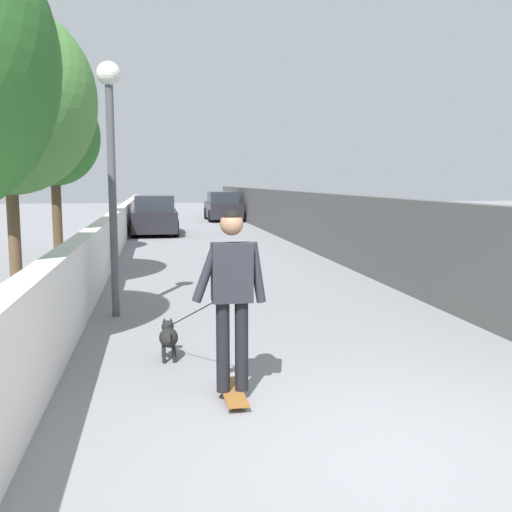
# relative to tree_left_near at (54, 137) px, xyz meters

# --- Properties ---
(ground_plane) EXTENTS (80.00, 80.00, 0.00)m
(ground_plane) POSITION_rel_tree_left_near_xyz_m (1.00, -4.48, -3.30)
(ground_plane) COLOR gray
(wall_left) EXTENTS (48.00, 0.30, 1.21)m
(wall_left) POSITION_rel_tree_left_near_xyz_m (-1.00, -1.52, -2.69)
(wall_left) COLOR silver
(wall_left) RESTS_ON ground
(fence_right) EXTENTS (48.00, 0.30, 1.76)m
(fence_right) POSITION_rel_tree_left_near_xyz_m (-1.00, -7.44, -2.42)
(fence_right) COLOR #4C4C4C
(fence_right) RESTS_ON ground
(tree_left_near) EXTENTS (2.50, 2.50, 4.67)m
(tree_left_near) POSITION_rel_tree_left_near_xyz_m (0.00, 0.00, 0.00)
(tree_left_near) COLOR #473523
(tree_left_near) RESTS_ON ground
(tree_left_far) EXTENTS (3.20, 3.20, 5.29)m
(tree_left_far) POSITION_rel_tree_left_near_xyz_m (-5.50, -0.10, 0.26)
(tree_left_far) COLOR brown
(tree_left_far) RESTS_ON ground
(lamp_post) EXTENTS (0.36, 0.36, 3.86)m
(lamp_post) POSITION_rel_tree_left_near_xyz_m (-7.79, -2.07, -0.62)
(lamp_post) COLOR #4C4C51
(lamp_post) RESTS_ON ground
(skateboard) EXTENTS (0.80, 0.21, 0.08)m
(skateboard) POSITION_rel_tree_left_near_xyz_m (-11.56, -3.41, -3.23)
(skateboard) COLOR brown
(skateboard) RESTS_ON ground
(person_skateboarder) EXTENTS (0.23, 0.71, 1.75)m
(person_skateboarder) POSITION_rel_tree_left_near_xyz_m (-11.56, -3.41, -2.19)
(person_skateboarder) COLOR black
(person_skateboarder) RESTS_ON skateboard
(dog) EXTENTS (1.70, 0.70, 1.06)m
(dog) POSITION_rel_tree_left_near_xyz_m (-10.16, -2.84, -3.03)
(dog) COLOR black
(dog) RESTS_ON ground
(car_near) EXTENTS (3.82, 1.80, 1.54)m
(car_near) POSITION_rel_tree_left_near_xyz_m (6.47, -2.67, -2.59)
(car_near) COLOR black
(car_near) RESTS_ON ground
(car_far) EXTENTS (4.11, 1.80, 1.54)m
(car_far) POSITION_rel_tree_left_near_xyz_m (14.32, -6.29, -2.58)
(car_far) COLOR black
(car_far) RESTS_ON ground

